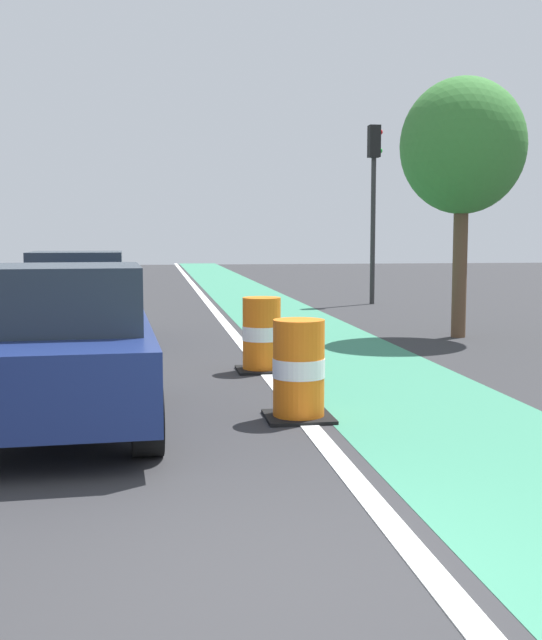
# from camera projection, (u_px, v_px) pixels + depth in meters

# --- Properties ---
(ground_plane) EXTENTS (100.00, 100.00, 0.00)m
(ground_plane) POSITION_uv_depth(u_px,v_px,m) (283.00, 587.00, 4.57)
(ground_plane) COLOR #2D2D30
(bike_lane_strip) EXTENTS (2.50, 80.00, 0.01)m
(bike_lane_strip) POSITION_uv_depth(u_px,v_px,m) (303.00, 331.00, 16.73)
(bike_lane_strip) COLOR #387F60
(bike_lane_strip) RESTS_ON ground
(lane_divider_stripe) EXTENTS (0.20, 80.00, 0.01)m
(lane_divider_stripe) POSITION_uv_depth(u_px,v_px,m) (232.00, 332.00, 16.51)
(lane_divider_stripe) COLOR silver
(lane_divider_stripe) RESTS_ON ground
(parked_sedan_nearest) EXTENTS (2.08, 4.19, 1.70)m
(parked_sedan_nearest) POSITION_uv_depth(u_px,v_px,m) (61.00, 349.00, 8.22)
(parked_sedan_nearest) COLOR navy
(parked_sedan_nearest) RESTS_ON ground
(parked_sedan_second) EXTENTS (2.02, 4.15, 1.70)m
(parked_sedan_second) POSITION_uv_depth(u_px,v_px,m) (78.00, 299.00, 14.67)
(parked_sedan_second) COLOR navy
(parked_sedan_second) RESTS_ON ground
(traffic_barrel_front) EXTENTS (0.73, 0.73, 1.09)m
(traffic_barrel_front) POSITION_uv_depth(u_px,v_px,m) (299.00, 371.00, 8.69)
(traffic_barrel_front) COLOR orange
(traffic_barrel_front) RESTS_ON ground
(traffic_barrel_mid) EXTENTS (0.73, 0.73, 1.09)m
(traffic_barrel_mid) POSITION_uv_depth(u_px,v_px,m) (262.00, 335.00, 11.75)
(traffic_barrel_mid) COLOR orange
(traffic_barrel_mid) RESTS_ON ground
(traffic_light_corner) EXTENTS (0.41, 0.32, 5.10)m
(traffic_light_corner) POSITION_uv_depth(u_px,v_px,m) (374.00, 182.00, 22.90)
(traffic_light_corner) COLOR #2D2D2D
(traffic_light_corner) RESTS_ON ground
(street_tree_sidewalk) EXTENTS (2.40, 2.40, 5.00)m
(street_tree_sidewalk) POSITION_uv_depth(u_px,v_px,m) (463.00, 147.00, 15.34)
(street_tree_sidewalk) COLOR brown
(street_tree_sidewalk) RESTS_ON ground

